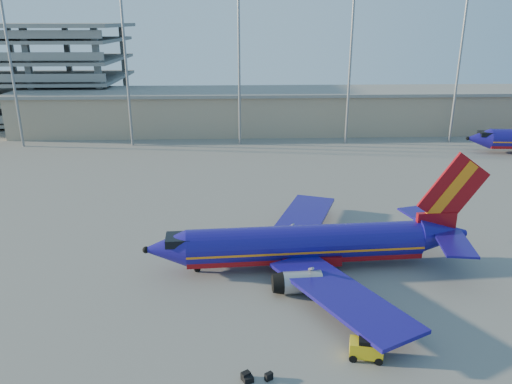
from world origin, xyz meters
TOP-DOWN VIEW (x-y plane):
  - ground at (0.00, 0.00)m, footprint 220.00×220.00m
  - terminal_building at (10.00, 58.00)m, footprint 122.00×16.00m
  - light_mast_row at (5.00, 46.00)m, footprint 101.60×1.60m
  - aircraft_main at (1.20, -3.50)m, footprint 31.91×30.64m
  - baggage_tug at (2.89, -17.14)m, footprint 2.51×1.83m
  - luggage_pile at (-4.55, -19.26)m, footprint 3.42×1.80m

SIDE VIEW (x-z plane):
  - ground at x=0.00m, z-range 0.00..0.00m
  - luggage_pile at x=-4.55m, z-range -0.04..0.50m
  - baggage_tug at x=2.89m, z-range 0.03..1.66m
  - aircraft_main at x=1.20m, z-range -3.09..7.71m
  - terminal_building at x=10.00m, z-range 0.07..8.57m
  - light_mast_row at x=5.00m, z-range 3.23..31.88m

